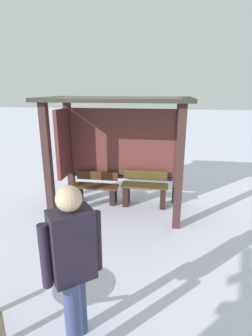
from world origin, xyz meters
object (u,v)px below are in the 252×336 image
object	(u,v)px
bench_left_inside	(96,189)
bench_center_inside	(145,191)
bus_shelter	(114,132)
person_walking	(73,261)

from	to	relation	value
bench_left_inside	bench_center_inside	world-z (taller)	bench_center_inside
bus_shelter	bench_left_inside	world-z (taller)	bus_shelter
bench_center_inside	person_walking	size ratio (longest dim) A/B	0.58
bench_center_inside	person_walking	xyz separation A→B (m)	(-0.34, -3.49, 0.67)
bench_left_inside	bench_center_inside	bearing A→B (deg)	0.01
bus_shelter	person_walking	size ratio (longest dim) A/B	1.65
bench_center_inside	person_walking	bearing A→B (deg)	-95.62
bus_shelter	bench_left_inside	xyz separation A→B (m)	(-0.45, 0.09, -1.35)
bench_left_inside	bench_center_inside	distance (m)	1.12
bus_shelter	bench_center_inside	xyz separation A→B (m)	(0.67, 0.09, -1.32)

